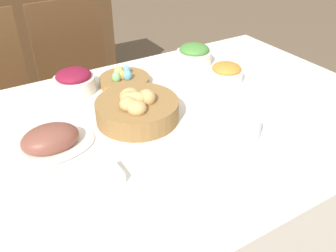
{
  "coord_description": "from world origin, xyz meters",
  "views": [
    {
      "loc": [
        -0.55,
        -0.95,
        1.47
      ],
      "look_at": [
        -0.03,
        -0.09,
        0.8
      ],
      "focal_mm": 38.0,
      "sensor_mm": 36.0,
      "label": 1
    }
  ],
  "objects_px": {
    "sideboard": "(38,44)",
    "egg_basket": "(124,79)",
    "bread_basket": "(137,109)",
    "ham_platter": "(51,140)",
    "dinner_plate": "(226,191)",
    "spoon": "(272,170)",
    "butter_dish": "(100,179)",
    "carrot_bowl": "(226,73)",
    "beet_salad_bowl": "(74,81)",
    "fork": "(181,212)",
    "chair_far_center": "(83,85)",
    "green_salad_bowl": "(194,55)",
    "drinking_cup": "(250,128)",
    "knife": "(265,173)"
  },
  "relations": [
    {
      "from": "knife",
      "to": "fork",
      "type": "bearing_deg",
      "value": 175.72
    },
    {
      "from": "beet_salad_bowl",
      "to": "spoon",
      "type": "relative_size",
      "value": 0.86
    },
    {
      "from": "carrot_bowl",
      "to": "dinner_plate",
      "type": "distance_m",
      "value": 0.72
    },
    {
      "from": "bread_basket",
      "to": "spoon",
      "type": "distance_m",
      "value": 0.52
    },
    {
      "from": "ham_platter",
      "to": "fork",
      "type": "xyz_separation_m",
      "value": [
        0.21,
        -0.46,
        -0.03
      ]
    },
    {
      "from": "fork",
      "to": "drinking_cup",
      "type": "relative_size",
      "value": 2.59
    },
    {
      "from": "dinner_plate",
      "to": "spoon",
      "type": "height_order",
      "value": "dinner_plate"
    },
    {
      "from": "beet_salad_bowl",
      "to": "knife",
      "type": "relative_size",
      "value": 0.86
    },
    {
      "from": "bread_basket",
      "to": "chair_far_center",
      "type": "bearing_deg",
      "value": 86.12
    },
    {
      "from": "egg_basket",
      "to": "fork",
      "type": "distance_m",
      "value": 0.78
    },
    {
      "from": "green_salad_bowl",
      "to": "carrot_bowl",
      "type": "relative_size",
      "value": 1.13
    },
    {
      "from": "egg_basket",
      "to": "green_salad_bowl",
      "type": "height_order",
      "value": "green_salad_bowl"
    },
    {
      "from": "egg_basket",
      "to": "green_salad_bowl",
      "type": "distance_m",
      "value": 0.39
    },
    {
      "from": "chair_far_center",
      "to": "fork",
      "type": "height_order",
      "value": "chair_far_center"
    },
    {
      "from": "bread_basket",
      "to": "spoon",
      "type": "height_order",
      "value": "bread_basket"
    },
    {
      "from": "chair_far_center",
      "to": "sideboard",
      "type": "bearing_deg",
      "value": 87.15
    },
    {
      "from": "beet_salad_bowl",
      "to": "fork",
      "type": "relative_size",
      "value": 0.86
    },
    {
      "from": "egg_basket",
      "to": "green_salad_bowl",
      "type": "bearing_deg",
      "value": 4.31
    },
    {
      "from": "spoon",
      "to": "drinking_cup",
      "type": "distance_m",
      "value": 0.18
    },
    {
      "from": "sideboard",
      "to": "spoon",
      "type": "xyz_separation_m",
      "value": [
        0.19,
        -2.3,
        0.3
      ]
    },
    {
      "from": "sideboard",
      "to": "egg_basket",
      "type": "bearing_deg",
      "value": -88.2
    },
    {
      "from": "ham_platter",
      "to": "fork",
      "type": "bearing_deg",
      "value": -65.54
    },
    {
      "from": "chair_far_center",
      "to": "carrot_bowl",
      "type": "distance_m",
      "value": 0.91
    },
    {
      "from": "beet_salad_bowl",
      "to": "fork",
      "type": "distance_m",
      "value": 0.8
    },
    {
      "from": "butter_dish",
      "to": "dinner_plate",
      "type": "bearing_deg",
      "value": -37.07
    },
    {
      "from": "green_salad_bowl",
      "to": "spoon",
      "type": "height_order",
      "value": "green_salad_bowl"
    },
    {
      "from": "ham_platter",
      "to": "carrot_bowl",
      "type": "distance_m",
      "value": 0.81
    },
    {
      "from": "ham_platter",
      "to": "spoon",
      "type": "bearing_deg",
      "value": -40.68
    },
    {
      "from": "green_salad_bowl",
      "to": "egg_basket",
      "type": "bearing_deg",
      "value": -175.69
    },
    {
      "from": "dinner_plate",
      "to": "drinking_cup",
      "type": "bearing_deg",
      "value": 35.85
    },
    {
      "from": "sideboard",
      "to": "egg_basket",
      "type": "relative_size",
      "value": 5.15
    },
    {
      "from": "drinking_cup",
      "to": "green_salad_bowl",
      "type": "bearing_deg",
      "value": 72.43
    },
    {
      "from": "fork",
      "to": "butter_dish",
      "type": "bearing_deg",
      "value": 118.35
    },
    {
      "from": "bread_basket",
      "to": "butter_dish",
      "type": "distance_m",
      "value": 0.36
    },
    {
      "from": "bread_basket",
      "to": "ham_platter",
      "type": "distance_m",
      "value": 0.32
    },
    {
      "from": "ham_platter",
      "to": "knife",
      "type": "height_order",
      "value": "ham_platter"
    },
    {
      "from": "dinner_plate",
      "to": "carrot_bowl",
      "type": "bearing_deg",
      "value": 51.33
    },
    {
      "from": "drinking_cup",
      "to": "spoon",
      "type": "bearing_deg",
      "value": -108.65
    },
    {
      "from": "dinner_plate",
      "to": "knife",
      "type": "distance_m",
      "value": 0.15
    },
    {
      "from": "fork",
      "to": "sideboard",
      "type": "bearing_deg",
      "value": 82.17
    },
    {
      "from": "egg_basket",
      "to": "butter_dish",
      "type": "distance_m",
      "value": 0.63
    },
    {
      "from": "beet_salad_bowl",
      "to": "carrot_bowl",
      "type": "height_order",
      "value": "beet_salad_bowl"
    },
    {
      "from": "sideboard",
      "to": "carrot_bowl",
      "type": "bearing_deg",
      "value": -75.42
    },
    {
      "from": "bread_basket",
      "to": "drinking_cup",
      "type": "distance_m",
      "value": 0.41
    },
    {
      "from": "ham_platter",
      "to": "carrot_bowl",
      "type": "height_order",
      "value": "carrot_bowl"
    },
    {
      "from": "carrot_bowl",
      "to": "knife",
      "type": "bearing_deg",
      "value": -118.09
    },
    {
      "from": "egg_basket",
      "to": "carrot_bowl",
      "type": "bearing_deg",
      "value": -26.19
    },
    {
      "from": "knife",
      "to": "dinner_plate",
      "type": "bearing_deg",
      "value": 175.72
    },
    {
      "from": "sideboard",
      "to": "green_salad_bowl",
      "type": "relative_size",
      "value": 6.58
    },
    {
      "from": "beet_salad_bowl",
      "to": "butter_dish",
      "type": "height_order",
      "value": "beet_salad_bowl"
    }
  ]
}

